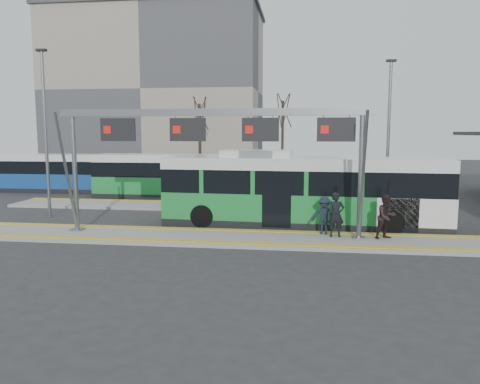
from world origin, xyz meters
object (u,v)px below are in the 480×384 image
object	(u,v)px
hero_bus	(302,192)
passenger_a	(336,215)
passenger_b	(386,217)
gantry	(215,135)
passenger_c	(324,216)

from	to	relation	value
hero_bus	passenger_a	distance (m)	3.17
passenger_a	passenger_b	distance (m)	1.97
gantry	passenger_c	world-z (taller)	gantry
gantry	passenger_c	bearing A→B (deg)	8.39
gantry	passenger_a	distance (m)	5.92
passenger_a	passenger_c	bearing A→B (deg)	131.00
hero_bus	passenger_b	xyz separation A→B (m)	(3.37, -2.87, -0.59)
passenger_a	passenger_b	world-z (taller)	passenger_a
hero_bus	passenger_b	world-z (taller)	hero_bus
gantry	passenger_b	world-z (taller)	gantry
passenger_a	passenger_c	size ratio (longest dim) A/B	1.15
hero_bus	passenger_a	bearing A→B (deg)	-60.31
passenger_b	gantry	bearing A→B (deg)	150.85
gantry	hero_bus	distance (m)	5.36
passenger_a	passenger_b	xyz separation A→B (m)	(1.97, -0.09, -0.01)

